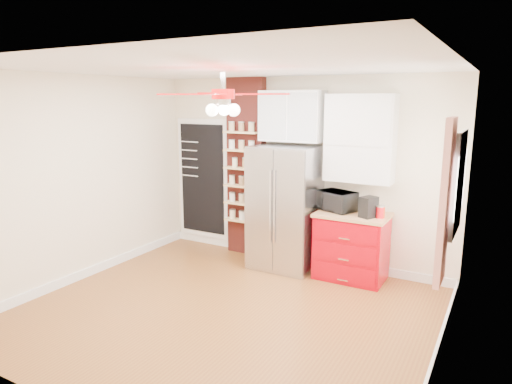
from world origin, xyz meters
The scene contains 21 objects.
floor centered at (0.00, 0.00, 0.00)m, with size 4.50×4.50×0.00m, color brown.
ceiling centered at (0.00, 0.00, 2.70)m, with size 4.50×4.50×0.00m, color white.
wall_back centered at (0.00, 2.00, 1.35)m, with size 4.50×0.02×2.70m, color beige.
wall_front centered at (0.00, -2.00, 1.35)m, with size 4.50×0.02×2.70m, color beige.
wall_left centered at (-2.25, 0.00, 1.35)m, with size 0.02×4.00×2.70m, color beige.
wall_right centered at (2.25, 0.00, 1.35)m, with size 0.02×4.00×2.70m, color beige.
chalkboard centered at (-1.70, 1.96, 1.10)m, with size 0.95×0.05×1.95m.
brick_pillar centered at (-0.85, 1.92, 1.35)m, with size 0.60×0.16×2.70m, color maroon.
fridge centered at (-0.05, 1.63, 0.88)m, with size 0.90×0.70×1.75m, color silver.
upper_glass_cabinet centered at (-0.05, 1.82, 2.15)m, with size 0.90×0.35×0.70m, color white.
red_cabinet centered at (0.92, 1.68, 0.45)m, with size 0.94×0.64×0.90m.
upper_shelf_unit centered at (0.92, 1.85, 1.88)m, with size 0.90×0.30×1.15m, color white.
window centered at (2.23, 0.90, 1.55)m, with size 0.04×0.75×1.05m, color white.
curtain centered at (2.18, 0.35, 1.45)m, with size 0.06×0.40×1.55m, color red.
ceiling_fan centered at (0.00, 0.00, 2.42)m, with size 1.40×1.40×0.44m.
toaster_oven centered at (0.68, 1.73, 1.03)m, with size 0.48×0.33×0.27m, color black.
coffee_maker centered at (1.15, 1.58, 1.03)m, with size 0.16×0.21×0.27m, color black.
canister_left centered at (1.29, 1.61, 0.97)m, with size 0.09×0.09×0.15m, color red.
canister_right centered at (1.29, 1.64, 0.97)m, with size 0.11×0.11×0.15m, color #B9270A.
pantry_jar_oats centered at (-0.95, 1.76, 1.44)m, with size 0.08×0.08×0.14m, color beige.
pantry_jar_beans centered at (-0.78, 1.79, 1.44)m, with size 0.10×0.10×0.14m, color olive.
Camera 1 is at (2.65, -4.04, 2.37)m, focal length 32.00 mm.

